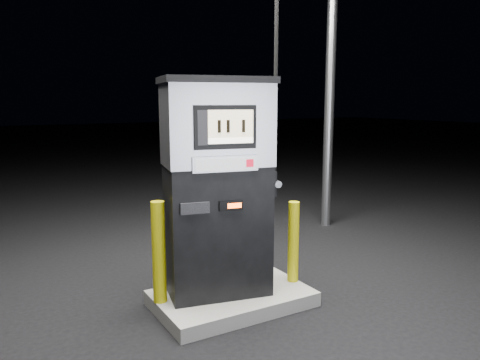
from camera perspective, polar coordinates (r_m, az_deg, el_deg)
ground at (r=5.15m, az=-1.00°, el=-14.98°), size 80.00×80.00×0.00m
pump_island at (r=5.12m, az=-1.00°, el=-14.21°), size 1.60×1.00×0.15m
fuel_dispenser at (r=4.78m, az=-2.75°, el=-0.66°), size 1.28×0.87×4.62m
bollard_left at (r=4.75m, az=-9.86°, el=-8.67°), size 0.16×0.16×1.03m
bollard_right at (r=5.26m, az=6.52°, el=-7.50°), size 0.13×0.13×0.91m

